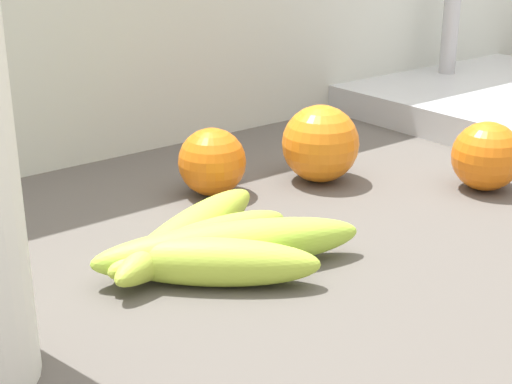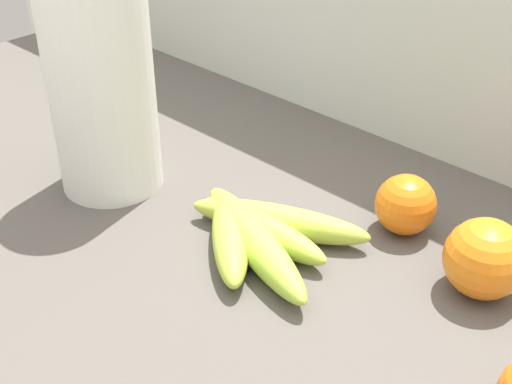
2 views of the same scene
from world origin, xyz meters
The scene contains 5 objects.
wall_back centered at (0.00, 0.35, 0.65)m, with size 2.24×0.06×1.30m, color silver.
banana_bunch centered at (-0.16, 0.02, 0.90)m, with size 0.22×0.19×0.04m.
orange_center centered at (0.05, 0.12, 0.92)m, with size 0.08×0.08×0.08m, color orange.
orange_back_right centered at (-0.06, 0.16, 0.92)m, with size 0.07×0.07×0.07m, color orange.
paper_towel_roll centered at (-0.38, 0.00, 1.01)m, with size 0.12×0.12×0.29m.
Camera 2 is at (0.24, -0.40, 1.33)m, focal length 48.09 mm.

